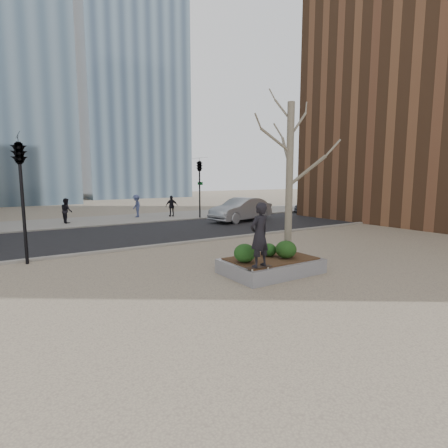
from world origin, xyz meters
TOP-DOWN VIEW (x-y plane):
  - ground at (0.00, 0.00)m, footprint 120.00×120.00m
  - street at (0.00, 10.00)m, footprint 60.00×8.00m
  - far_sidewalk at (0.00, 17.00)m, footprint 60.00×6.00m
  - planter at (1.00, 0.00)m, footprint 3.00×2.00m
  - planter_mulch at (1.00, 0.00)m, footprint 2.70×1.70m
  - sycamore_tree at (2.00, 0.30)m, footprint 2.80×2.80m
  - shrub_left at (-0.05, -0.01)m, footprint 0.67×0.67m
  - shrub_middle at (1.09, 0.23)m, footprint 0.50×0.50m
  - shrub_right at (1.38, -0.28)m, footprint 0.67×0.67m
  - skateboard at (-0.10, -0.76)m, footprint 0.80×0.31m
  - skateboarder at (-0.10, -0.76)m, footprint 0.73×0.54m
  - car_silver at (7.95, 11.31)m, footprint 5.16×2.74m
  - car_third at (17.30, 12.84)m, footprint 4.61×2.27m
  - pedestrian_a at (-2.44, 16.74)m, footprint 0.73×0.88m
  - pedestrian_b at (2.65, 17.63)m, footprint 0.65×1.12m
  - pedestrian_c at (5.10, 16.58)m, footprint 1.00×0.54m
  - traffic_light_near at (-5.50, 5.60)m, footprint 0.60×2.48m
  - traffic_light_far at (6.50, 14.60)m, footprint 0.60×2.48m
  - building_glass_b at (12.00, 48.00)m, footprint 15.00×15.00m

SIDE VIEW (x-z plane):
  - ground at x=0.00m, z-range 0.00..0.00m
  - street at x=0.00m, z-range 0.00..0.02m
  - far_sidewalk at x=0.00m, z-range 0.00..0.02m
  - planter at x=1.00m, z-range 0.00..0.45m
  - planter_mulch at x=1.00m, z-range 0.45..0.49m
  - skateboard at x=-0.10m, z-range 0.45..0.53m
  - car_third at x=17.30m, z-range 0.02..1.31m
  - shrub_middle at x=1.09m, z-range 0.49..0.92m
  - shrub_right at x=1.38m, z-range 0.49..1.06m
  - shrub_left at x=-0.05m, z-range 0.49..1.06m
  - car_silver at x=7.95m, z-range 0.02..1.64m
  - pedestrian_c at x=5.10m, z-range 0.02..1.65m
  - pedestrian_a at x=-2.44m, z-range 0.02..1.68m
  - pedestrian_b at x=2.65m, z-range 0.02..1.75m
  - skateboarder at x=-0.10m, z-range 0.53..2.36m
  - traffic_light_near at x=-5.50m, z-range 0.00..4.50m
  - traffic_light_far at x=6.50m, z-range 0.00..4.50m
  - sycamore_tree at x=2.00m, z-range 0.49..7.09m
  - building_glass_b at x=12.00m, z-range 0.00..55.00m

